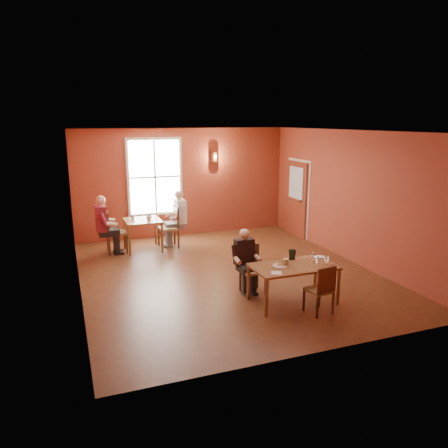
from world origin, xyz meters
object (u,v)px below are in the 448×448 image
object	(u,v)px
chair_diner_main	(253,270)
diner_maroon	(115,225)
chair_diner_white	(168,227)
diner_main	(253,264)
chair_diner_maroon	(117,232)
main_table	(293,284)
second_table	(143,235)
chair_empty	(319,289)
diner_white	(169,221)

from	to	relation	value
chair_diner_main	diner_maroon	world-z (taller)	diner_maroon
diner_maroon	chair_diner_white	bearing A→B (deg)	90.00
diner_main	diner_maroon	xyz separation A→B (m)	(-2.12, 3.59, 0.12)
chair_diner_white	chair_diner_maroon	size ratio (longest dim) A/B	1.01
main_table	second_table	size ratio (longest dim) A/B	1.69
main_table	diner_maroon	xyz separation A→B (m)	(-2.62, 4.21, 0.36)
second_table	chair_diner_white	bearing A→B (deg)	0.00
chair_empty	chair_diner_white	xyz separation A→B (m)	(-1.49, 4.76, 0.10)
chair_diner_main	chair_diner_white	distance (m)	3.65
diner_main	chair_empty	xyz separation A→B (m)	(0.70, -1.17, -0.15)
diner_maroon	chair_diner_main	bearing A→B (deg)	30.77
diner_main	chair_diner_white	xyz separation A→B (m)	(-0.79, 3.59, -0.06)
diner_white	diner_maroon	distance (m)	1.36
chair_diner_main	diner_white	distance (m)	3.65
second_table	chair_diner_white	distance (m)	0.67
diner_white	chair_diner_maroon	distance (m)	1.34
second_table	chair_diner_white	size ratio (longest dim) A/B	0.83
chair_diner_main	diner_white	world-z (taller)	diner_white
chair_empty	second_table	size ratio (longest dim) A/B	0.98
diner_maroon	diner_main	bearing A→B (deg)	30.56
main_table	chair_diner_maroon	distance (m)	4.95
diner_maroon	main_table	bearing A→B (deg)	31.89
diner_main	chair_diner_white	bearing A→B (deg)	-77.60
second_table	chair_diner_maroon	size ratio (longest dim) A/B	0.84
second_table	diner_maroon	world-z (taller)	diner_maroon
chair_diner_maroon	chair_empty	bearing A→B (deg)	30.36
chair_diner_white	diner_maroon	distance (m)	1.34
chair_empty	chair_diner_maroon	world-z (taller)	chair_diner_maroon
diner_white	chair_diner_white	bearing A→B (deg)	90.00
main_table	second_table	world-z (taller)	second_table
diner_white	diner_maroon	world-z (taller)	diner_maroon
diner_main	chair_empty	distance (m)	1.37
chair_diner_main	chair_diner_white	bearing A→B (deg)	-77.50
chair_diner_main	diner_main	xyz separation A→B (m)	(0.00, -0.03, 0.13)
diner_white	chair_diner_maroon	bearing A→B (deg)	90.00
chair_diner_main	chair_diner_maroon	distance (m)	4.13
diner_main	second_table	size ratio (longest dim) A/B	1.33
diner_main	diner_white	distance (m)	3.67
chair_diner_main	diner_white	bearing A→B (deg)	-77.96
main_table	diner_maroon	distance (m)	4.97
chair_diner_main	diner_maroon	distance (m)	4.15
chair_empty	chair_diner_maroon	size ratio (longest dim) A/B	0.82
chair_diner_main	diner_main	size ratio (longest dim) A/B	0.78
chair_diner_white	chair_diner_maroon	xyz separation A→B (m)	(-1.30, 0.00, -0.01)
chair_diner_main	chair_empty	bearing A→B (deg)	120.21
main_table	chair_empty	world-z (taller)	chair_empty
chair_diner_white	diner_white	distance (m)	0.17
chair_diner_main	chair_empty	xyz separation A→B (m)	(0.70, -1.20, -0.02)
chair_diner_maroon	main_table	bearing A→B (deg)	31.59
main_table	chair_diner_maroon	size ratio (longest dim) A/B	1.42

